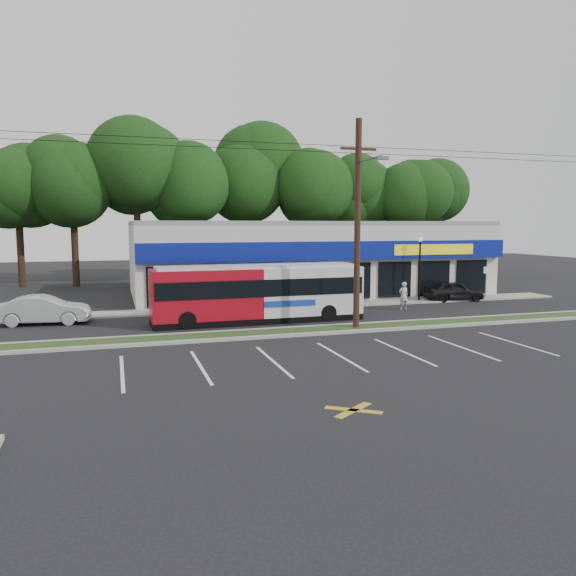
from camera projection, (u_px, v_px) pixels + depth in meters
The scene contains 15 objects.
ground at pixel (304, 337), 25.45m from camera, with size 120.00×120.00×0.00m, color black.
grass_strip at pixel (297, 331), 26.39m from camera, with size 40.00×1.60×0.12m, color #293917.
curb_south at pixel (303, 335), 25.58m from camera, with size 40.00×0.25×0.14m, color #9E9E93.
curb_north at pixel (292, 328), 27.19m from camera, with size 40.00×0.25×0.14m, color #9E9E93.
sidewalk at pixel (333, 304), 35.45m from camera, with size 32.00×2.20×0.10m, color #9E9E93.
strip_mall at pixel (305, 257), 41.87m from camera, with size 25.00×12.55×5.30m.
utility_pole at pixel (355, 217), 26.55m from camera, with size 50.00×2.77×10.00m.
lamp_post at pixel (420, 261), 36.74m from camera, with size 0.30×0.30×4.25m.
sign_post at pixel (486, 276), 38.12m from camera, with size 0.45×0.10×2.23m.
tree_line at pixel (253, 187), 50.35m from camera, with size 46.76×6.76×11.83m.
metrobus at pixel (258, 292), 29.25m from camera, with size 11.10×2.51×2.98m.
car_dark at pixel (454, 291), 37.40m from camera, with size 1.58×3.92×1.33m, color black.
car_silver at pixel (44, 310), 28.58m from camera, with size 1.57×4.49×1.48m, color #B0B4B8.
pedestrian_a at pixel (403, 296), 33.49m from camera, with size 0.61×0.40×1.67m, color beige.
pedestrian_b at pixel (311, 296), 32.65m from camera, with size 0.91×0.71×1.88m, color beige.
Camera 1 is at (-8.12, -23.69, 5.06)m, focal length 35.00 mm.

